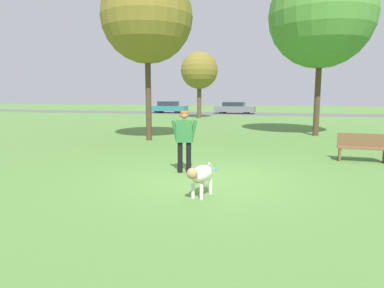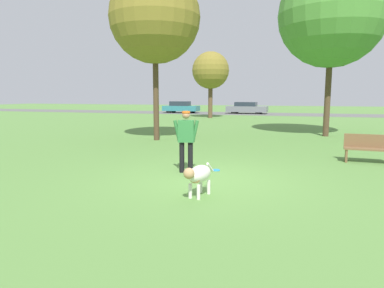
% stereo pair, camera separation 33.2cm
% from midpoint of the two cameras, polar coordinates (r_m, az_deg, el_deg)
% --- Properties ---
extents(ground_plane, '(120.00, 120.00, 0.00)m').
position_cam_midpoint_polar(ground_plane, '(8.36, 1.11, -5.69)').
color(ground_plane, '#56843D').
extents(far_road_strip, '(120.00, 6.00, 0.01)m').
position_cam_midpoint_polar(far_road_strip, '(37.47, 11.77, 4.92)').
color(far_road_strip, '#5B5B59').
rests_on(far_road_strip, ground_plane).
extents(person, '(0.67, 0.30, 1.60)m').
position_cam_midpoint_polar(person, '(8.79, -2.37, 1.22)').
color(person, black).
rests_on(person, ground_plane).
extents(dog, '(0.47, 1.12, 0.65)m').
position_cam_midpoint_polar(dog, '(6.76, 0.07, -5.17)').
color(dog, silver).
rests_on(dog, ground_plane).
extents(frisbee, '(0.22, 0.22, 0.02)m').
position_cam_midpoint_polar(frisbee, '(9.21, 2.59, -4.33)').
color(frisbee, '#268CE5').
rests_on(frisbee, ground_plane).
extents(tree_near_left, '(3.92, 3.92, 7.26)m').
position_cam_midpoint_polar(tree_near_left, '(15.69, -8.15, 20.18)').
color(tree_near_left, '#4C3826').
rests_on(tree_near_left, ground_plane).
extents(tree_far_left, '(3.22, 3.22, 5.77)m').
position_cam_midpoint_polar(tree_far_left, '(30.53, 0.91, 12.12)').
color(tree_far_left, brown).
rests_on(tree_far_left, ground_plane).
extents(tree_mid_center, '(4.98, 4.98, 8.27)m').
position_cam_midpoint_polar(tree_mid_center, '(18.41, 20.27, 19.46)').
color(tree_mid_center, '#4C3826').
rests_on(tree_mid_center, ground_plane).
extents(parked_car_teal, '(3.99, 1.87, 1.32)m').
position_cam_midpoint_polar(parked_car_teal, '(39.08, -4.11, 6.15)').
color(parked_car_teal, teal).
rests_on(parked_car_teal, ground_plane).
extents(parked_car_grey, '(4.42, 2.01, 1.27)m').
position_cam_midpoint_polar(parked_car_grey, '(37.90, 6.88, 6.00)').
color(parked_car_grey, slate).
rests_on(parked_car_grey, ground_plane).
extents(park_bench, '(1.42, 0.50, 0.84)m').
position_cam_midpoint_polar(park_bench, '(11.52, 25.75, -0.40)').
color(park_bench, brown).
rests_on(park_bench, ground_plane).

